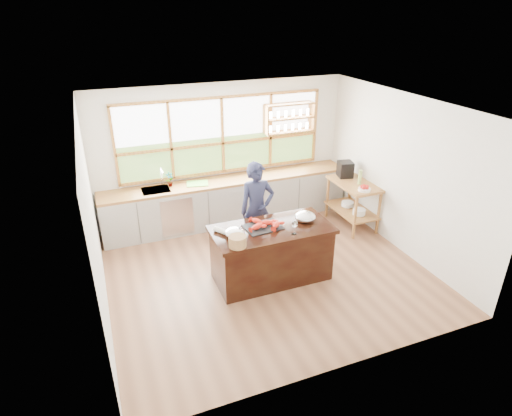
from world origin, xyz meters
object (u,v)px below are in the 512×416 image
espresso_machine (345,169)px  wicker_basket (237,241)px  island (271,253)px  cook (257,210)px

espresso_machine → wicker_basket: espresso_machine is taller
island → cook: size_ratio=1.11×
island → wicker_basket: (-0.67, -0.32, 0.53)m
wicker_basket → espresso_machine: bearing=31.8°
cook → wicker_basket: size_ratio=6.63×
island → wicker_basket: wicker_basket is taller
cook → espresso_machine: size_ratio=5.45×
island → cook: cook is taller
espresso_machine → wicker_basket: bearing=-134.4°
island → espresso_machine: (2.19, 1.45, 0.60)m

